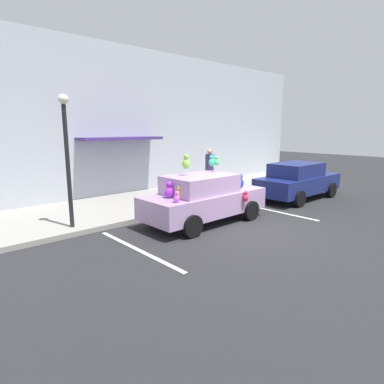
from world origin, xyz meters
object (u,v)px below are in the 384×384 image
object	(u,v)px
street_lamp_post	(67,147)
pedestrian_near_shopfront	(209,171)
teddy_bear_on_sidewalk	(219,189)
plush_covered_car	(204,198)
parked_sedan_behind	(298,181)

from	to	relation	value
street_lamp_post	pedestrian_near_shopfront	distance (m)	7.44
street_lamp_post	pedestrian_near_shopfront	bearing A→B (deg)	11.73
teddy_bear_on_sidewalk	street_lamp_post	bearing A→B (deg)	179.99
plush_covered_car	parked_sedan_behind	distance (m)	5.44
parked_sedan_behind	teddy_bear_on_sidewalk	distance (m)	3.39
street_lamp_post	pedestrian_near_shopfront	size ratio (longest dim) A/B	1.98
plush_covered_car	teddy_bear_on_sidewalk	world-z (taller)	plush_covered_car
parked_sedan_behind	teddy_bear_on_sidewalk	xyz separation A→B (m)	(-2.70, 2.02, -0.31)
street_lamp_post	plush_covered_car	bearing A→B (deg)	-28.27
pedestrian_near_shopfront	teddy_bear_on_sidewalk	bearing A→B (deg)	-121.90
plush_covered_car	teddy_bear_on_sidewalk	size ratio (longest dim) A/B	5.85
teddy_bear_on_sidewalk	street_lamp_post	distance (m)	6.53
teddy_bear_on_sidewalk	pedestrian_near_shopfront	xyz separation A→B (m)	(0.92, 1.49, 0.54)
plush_covered_car	parked_sedan_behind	world-z (taller)	plush_covered_car
parked_sedan_behind	street_lamp_post	bearing A→B (deg)	167.26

